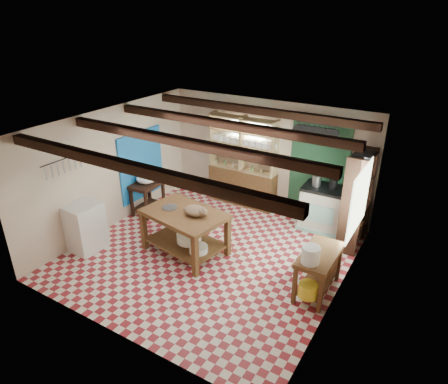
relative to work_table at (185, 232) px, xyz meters
The scene contains 30 objects.
floor 0.67m from the work_table, 20.14° to the left, with size 5.00×5.00×0.02m, color maroon.
ceiling 2.21m from the work_table, 20.14° to the left, with size 5.00×5.00×0.02m, color #403F44.
wall_back 2.84m from the work_table, 80.22° to the left, with size 5.00×0.04×2.60m, color beige.
wall_front 2.53m from the work_table, 78.84° to the right, with size 5.00×0.04×2.60m, color beige.
wall_left 2.22m from the work_table, behind, with size 0.04×5.00×2.60m, color beige.
wall_right 3.09m from the work_table, ahead, with size 0.04×5.00×2.60m, color beige.
ceiling_beams 2.10m from the work_table, 20.14° to the left, with size 5.00×3.80×0.15m, color black.
blue_wall_patch 2.37m from the work_table, 152.00° to the left, with size 0.04×1.40×1.60m, color blue.
green_wall_patch 3.25m from the work_table, 57.05° to the left, with size 1.30×0.04×2.30m, color #1C472C.
window_back 2.93m from the work_table, 90.86° to the left, with size 0.90×0.02×0.80m, color beige.
window_right 3.31m from the work_table, 21.68° to the left, with size 0.02×1.30×1.20m, color beige.
utensil_rail 2.60m from the work_table, 152.49° to the right, with size 0.06×0.90×0.28m, color black.
pot_rack 3.30m from the work_table, 52.38° to the left, with size 0.86×0.12×0.36m, color black.
shelving_unit 2.57m from the work_table, 92.08° to the left, with size 1.70×0.34×2.20m, color tan.
tall_rack 3.42m from the work_table, 35.70° to the left, with size 0.40×0.86×2.00m, color black.
work_table is the anchor object (origin of this frame).
stove 3.09m from the work_table, 48.53° to the left, with size 1.01×0.68×0.98m, color beige.
prep_table 1.96m from the work_table, 152.80° to the left, with size 0.52×0.76×0.77m, color black.
white_cabinet 1.99m from the work_table, 152.36° to the right, with size 0.54×0.65×0.97m, color white.
right_counter 2.65m from the work_table, ahead, with size 0.54×1.08×0.77m, color brown.
cat 0.60m from the work_table, ahead, with size 0.44×0.33×0.20m, color #8F6E53.
steel_tray 0.57m from the work_table, behind, with size 0.30×0.30×0.02m, color #9E9FA6.
basin_large 0.14m from the work_table, 35.73° to the left, with size 0.49×0.49×0.17m, color white.
basin_small 0.48m from the work_table, 21.80° to the right, with size 0.36×0.36×0.13m, color white.
kettle_left 3.00m from the work_table, 52.07° to the left, with size 0.19×0.19×0.22m, color #9E9FA6.
kettle_right 3.23m from the work_table, 47.22° to the left, with size 0.17×0.17×0.21m, color black.
enamel_bowl 2.00m from the work_table, 152.80° to the left, with size 0.44×0.44×0.22m, color white.
white_bucket 2.64m from the work_table, ahead, with size 0.29×0.29×0.29m, color white.
wicker_basket 2.68m from the work_table, 10.06° to the left, with size 0.41×0.33×0.29m, color #9C653F.
yellow_tub 2.66m from the work_table, ahead, with size 0.32×0.32×0.23m, color yellow.
Camera 1 is at (3.68, -5.55, 4.46)m, focal length 32.00 mm.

